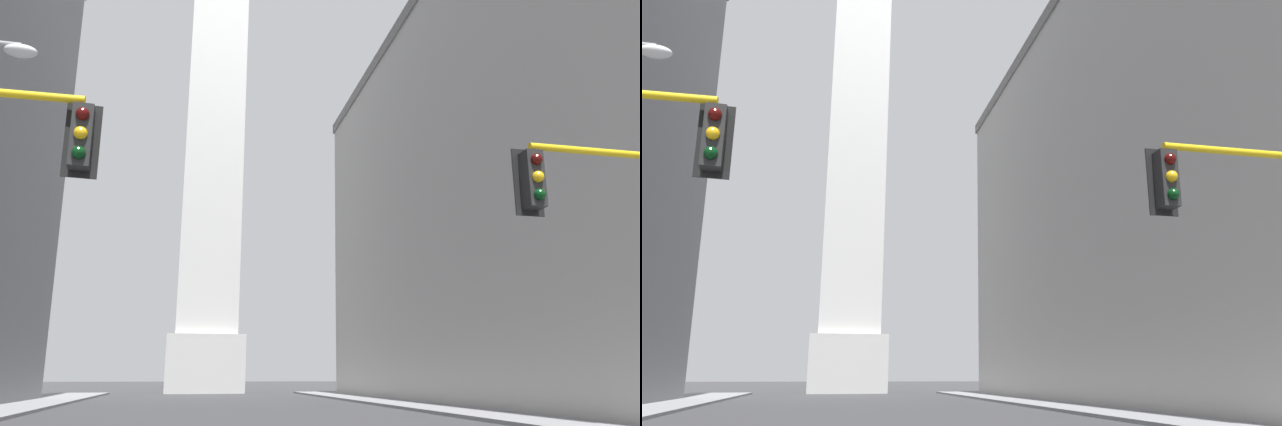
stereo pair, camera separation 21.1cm
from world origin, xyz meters
The scene contains 3 objects.
sidewalk_right centered at (11.10, 22.95, 0.07)m, with size 5.00×76.51×0.15m, color gray.
building_right centered at (24.87, 30.50, 13.10)m, with size 26.85×50.81×26.19m.
obelisk centered at (0.00, 63.76, 37.90)m, with size 7.50×7.50×78.58m.
Camera 1 is at (-2.22, -1.27, 1.61)m, focal length 35.00 mm.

